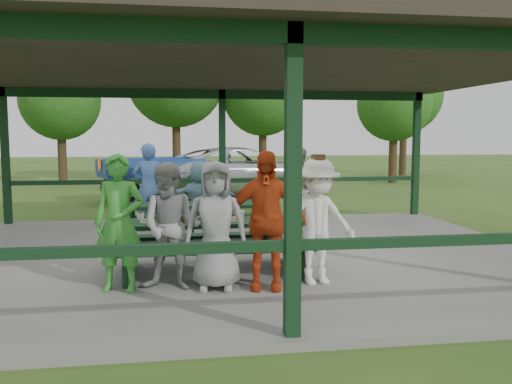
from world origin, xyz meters
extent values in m
plane|color=#32581B|center=(0.00, 0.00, 0.00)|extent=(90.00, 90.00, 0.00)
cube|color=slate|center=(0.00, 0.00, 0.05)|extent=(10.00, 8.00, 0.10)
cube|color=black|center=(0.00, -3.80, 1.60)|extent=(0.15, 0.15, 3.00)
cube|color=black|center=(-4.80, 3.80, 1.60)|extent=(0.15, 0.15, 3.00)
cube|color=black|center=(0.00, 3.80, 1.60)|extent=(0.15, 0.15, 3.00)
cube|color=black|center=(4.80, 3.80, 1.60)|extent=(0.15, 0.15, 3.00)
cube|color=black|center=(-2.40, -3.80, 1.00)|extent=(4.65, 0.10, 0.10)
cube|color=black|center=(-2.40, 3.80, 1.00)|extent=(4.65, 0.10, 0.10)
cube|color=black|center=(2.40, 3.80, 1.00)|extent=(4.65, 0.10, 0.10)
cube|color=black|center=(0.00, -3.80, 3.00)|extent=(9.80, 0.15, 0.20)
cube|color=black|center=(0.00, 3.80, 3.00)|extent=(9.80, 0.15, 0.20)
cube|color=#2B251F|center=(0.00, 0.00, 3.22)|extent=(10.60, 8.60, 0.24)
cube|color=black|center=(-0.58, -1.20, 0.82)|extent=(2.74, 0.75, 0.06)
cube|color=black|center=(-0.58, -1.75, 0.53)|extent=(2.74, 0.28, 0.05)
cube|color=black|center=(-0.58, -0.65, 0.53)|extent=(2.74, 0.28, 0.05)
cube|color=black|center=(-1.77, -1.20, 0.47)|extent=(0.06, 0.70, 0.75)
cube|color=black|center=(0.61, -1.20, 0.47)|extent=(0.06, 0.70, 0.75)
cube|color=black|center=(-1.77, -1.20, 0.33)|extent=(0.06, 1.39, 0.45)
cube|color=black|center=(0.61, -1.20, 0.33)|extent=(0.06, 1.39, 0.45)
cube|color=black|center=(-0.69, 0.80, 0.82)|extent=(2.72, 0.75, 0.06)
cube|color=black|center=(-0.69, 0.25, 0.53)|extent=(2.72, 0.28, 0.05)
cube|color=black|center=(-0.69, 1.35, 0.53)|extent=(2.72, 0.28, 0.05)
cube|color=black|center=(-1.88, 0.80, 0.47)|extent=(0.06, 0.70, 0.75)
cube|color=black|center=(0.49, 0.80, 0.47)|extent=(0.06, 0.70, 0.75)
cube|color=black|center=(-1.88, 0.80, 0.33)|extent=(0.06, 1.39, 0.45)
cube|color=black|center=(0.49, 0.80, 0.33)|extent=(0.06, 1.39, 0.45)
cylinder|color=white|center=(-1.49, -1.20, 0.86)|extent=(0.22, 0.22, 0.01)
torus|color=#A36E3A|center=(-1.53, -1.22, 0.88)|extent=(0.10, 0.10, 0.03)
torus|color=#A36E3A|center=(-1.45, -1.22, 0.88)|extent=(0.10, 0.10, 0.03)
torus|color=#A36E3A|center=(-1.49, -1.16, 0.88)|extent=(0.10, 0.10, 0.03)
cylinder|color=white|center=(-0.91, -1.20, 0.86)|extent=(0.22, 0.22, 0.01)
torus|color=#A36E3A|center=(-0.95, -1.22, 0.88)|extent=(0.10, 0.10, 0.03)
torus|color=#A36E3A|center=(-0.87, -1.22, 0.88)|extent=(0.10, 0.10, 0.03)
torus|color=#A36E3A|center=(-0.91, -1.16, 0.88)|extent=(0.10, 0.10, 0.03)
cylinder|color=white|center=(-0.25, -1.20, 0.86)|extent=(0.22, 0.22, 0.01)
torus|color=#A36E3A|center=(-0.29, -1.22, 0.88)|extent=(0.10, 0.10, 0.03)
torus|color=#A36E3A|center=(-0.21, -1.22, 0.88)|extent=(0.10, 0.10, 0.03)
torus|color=#A36E3A|center=(-0.25, -1.16, 0.88)|extent=(0.10, 0.10, 0.03)
cylinder|color=white|center=(0.60, -1.20, 0.86)|extent=(0.22, 0.22, 0.01)
torus|color=#A36E3A|center=(0.56, -1.22, 0.88)|extent=(0.10, 0.10, 0.03)
torus|color=#A36E3A|center=(0.64, -1.22, 0.88)|extent=(0.10, 0.10, 0.03)
torus|color=#A36E3A|center=(0.60, -1.16, 0.88)|extent=(0.10, 0.10, 0.03)
cylinder|color=#381E0F|center=(-1.41, -1.38, 0.90)|extent=(0.06, 0.06, 0.10)
cylinder|color=#381E0F|center=(-1.02, -1.38, 0.90)|extent=(0.06, 0.06, 0.10)
cylinder|color=#381E0F|center=(-0.74, -1.38, 0.90)|extent=(0.06, 0.06, 0.10)
cylinder|color=#381E0F|center=(-0.45, -1.38, 0.90)|extent=(0.06, 0.06, 0.10)
cylinder|color=#381E0F|center=(0.34, -1.38, 0.90)|extent=(0.06, 0.06, 0.10)
cone|color=white|center=(-1.62, -1.00, 0.90)|extent=(0.09, 0.09, 0.10)
cone|color=white|center=(-1.60, -1.00, 0.90)|extent=(0.09, 0.09, 0.10)
cone|color=white|center=(-0.15, -1.00, 0.90)|extent=(0.09, 0.09, 0.10)
cone|color=white|center=(0.37, -1.00, 0.90)|extent=(0.09, 0.09, 0.10)
imported|color=green|center=(-1.81, -1.96, 0.97)|extent=(0.71, 0.55, 1.74)
imported|color=gray|center=(-1.17, -1.99, 0.91)|extent=(0.93, 0.81, 1.62)
imported|color=gray|center=(-0.61, -2.07, 0.92)|extent=(0.86, 0.61, 1.64)
imported|color=#BD3D15|center=(0.01, -2.15, 0.99)|extent=(1.10, 0.63, 1.77)
imported|color=white|center=(0.73, -2.01, 0.93)|extent=(1.13, 0.73, 1.66)
cylinder|color=#4F341B|center=(0.73, -2.01, 1.70)|extent=(0.35, 0.35, 0.02)
cylinder|color=#4F341B|center=(0.73, -2.01, 1.76)|extent=(0.21, 0.21, 0.11)
imported|color=#7BAABF|center=(-0.63, 1.70, 0.84)|extent=(1.42, 0.69, 1.47)
imported|color=#466DB8|center=(-1.64, 2.34, 1.00)|extent=(0.71, 0.52, 1.80)
imported|color=#969699|center=(1.28, 1.68, 0.97)|extent=(1.03, 0.92, 1.73)
imported|color=silver|center=(1.16, 9.57, 0.83)|extent=(6.55, 4.62, 1.66)
cube|color=navy|center=(-1.84, 8.21, 0.86)|extent=(3.32, 2.41, 0.13)
cube|color=navy|center=(-1.59, 7.50, 1.12)|extent=(2.84, 1.06, 0.43)
cube|color=navy|center=(-2.09, 8.91, 1.12)|extent=(2.84, 1.06, 0.43)
cube|color=navy|center=(-3.25, 7.71, 1.12)|extent=(0.56, 1.43, 0.43)
cube|color=navy|center=(-0.43, 8.71, 1.12)|extent=(0.56, 1.43, 0.43)
cylinder|color=black|center=(-2.48, 7.13, 0.41)|extent=(0.83, 0.45, 0.81)
cylinder|color=yellow|center=(-2.48, 7.13, 0.41)|extent=(0.36, 0.32, 0.30)
cylinder|color=black|center=(-3.01, 8.64, 0.41)|extent=(0.83, 0.45, 0.81)
cylinder|color=yellow|center=(-3.01, 8.64, 0.41)|extent=(0.36, 0.32, 0.30)
cylinder|color=black|center=(-0.66, 7.77, 0.41)|extent=(0.83, 0.45, 0.81)
cylinder|color=yellow|center=(-0.66, 7.77, 0.41)|extent=(0.36, 0.32, 0.30)
cylinder|color=black|center=(-1.20, 9.29, 0.41)|extent=(0.83, 0.45, 0.81)
cylinder|color=yellow|center=(-1.20, 9.29, 0.41)|extent=(0.36, 0.32, 0.30)
cube|color=navy|center=(0.08, 8.89, 0.75)|extent=(1.04, 0.44, 0.09)
cone|color=#F2590C|center=(-3.30, 7.69, 1.23)|extent=(0.16, 0.41, 0.43)
cylinder|color=#322314|center=(-5.72, 14.71, 1.29)|extent=(0.36, 0.36, 2.57)
sphere|color=#255215|center=(-5.72, 14.71, 3.50)|extent=(3.29, 3.29, 3.29)
cylinder|color=#322314|center=(-1.00, 15.27, 1.66)|extent=(0.36, 0.36, 3.31)
sphere|color=#255215|center=(-1.00, 15.27, 4.51)|extent=(4.24, 4.24, 4.24)
cylinder|color=#322314|center=(2.86, 15.33, 1.40)|extent=(0.36, 0.36, 2.81)
sphere|color=#255215|center=(2.86, 15.33, 3.82)|extent=(3.59, 3.59, 3.59)
cylinder|color=#322314|center=(8.28, 13.49, 1.25)|extent=(0.36, 0.36, 2.49)
sphere|color=#255215|center=(8.28, 13.49, 3.39)|extent=(3.19, 3.19, 3.19)
cylinder|color=#322314|center=(10.53, 17.57, 1.50)|extent=(0.36, 0.36, 2.99)
sphere|color=#255215|center=(10.53, 17.57, 4.07)|extent=(3.83, 3.83, 3.83)
camera|label=1|loc=(-1.12, -8.85, 2.06)|focal=38.00mm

